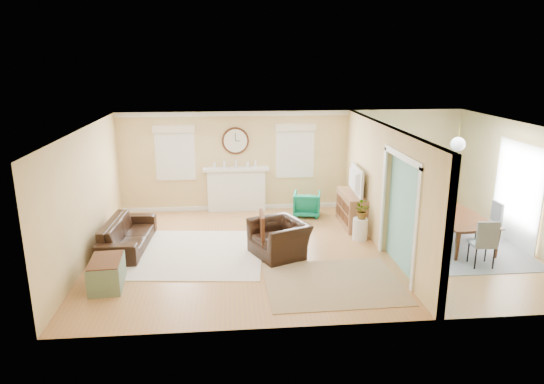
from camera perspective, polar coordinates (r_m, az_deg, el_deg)
The scene contains 29 objects.
floor at distance 10.34m, azimuth 4.60°, elevation -6.75°, with size 9.00×9.00×0.00m, color #AE7349.
wall_back at distance 12.81m, azimuth 2.46°, elevation 3.75°, with size 9.00×0.02×2.60m, color tan.
wall_front at distance 7.14m, azimuth 8.92°, elevation -6.15°, with size 9.00×0.02×2.60m, color tan.
wall_left at distance 10.17m, azimuth -21.07°, elevation -0.42°, with size 0.02×6.00×2.60m, color tan.
wall_right at distance 11.58m, azimuth 27.27°, elevation 0.73°, with size 0.02×6.00×2.60m, color tan.
ceiling at distance 9.66m, azimuth 4.94°, elevation 7.66°, with size 9.00×6.00×0.02m, color white.
partition at distance 10.54m, azimuth 12.63°, elevation 1.11°, with size 0.17×6.00×2.60m.
fireplace at distance 12.74m, azimuth -4.20°, elevation 0.41°, with size 1.70×0.30×1.17m.
wall_clock at distance 12.56m, azimuth -4.33°, elevation 6.03°, with size 0.70×0.07×0.70m.
window_left at distance 12.65m, azimuth -11.37°, elevation 4.96°, with size 1.05×0.13×1.42m.
window_right at distance 12.70m, azimuth 2.73°, elevation 5.29°, with size 1.05×0.13×1.42m.
french_doors at distance 11.60m, azimuth 26.96°, elevation -0.23°, with size 0.06×1.70×2.20m.
pendant at distance 10.67m, azimuth 21.03°, elevation 5.26°, with size 0.30×0.30×0.55m.
rug_cream at distance 10.25m, azimuth -9.71°, elevation -7.10°, with size 3.02×2.62×0.02m, color silver.
rug_jute at distance 8.93m, azimuth 7.16°, elevation -10.56°, with size 2.41×1.97×0.01m, color tan.
rug_grey at distance 11.32m, azimuth 20.81°, elevation -5.73°, with size 2.46×3.08×0.01m, color gray.
sofa at distance 10.75m, azimuth -16.62°, elevation -4.75°, with size 2.10×0.82×0.61m, color black.
eames_chair at distance 9.91m, azimuth 0.85°, elevation -5.49°, with size 1.10×0.96×0.71m, color black.
green_chair at distance 12.40m, azimuth 4.13°, elevation -1.40°, with size 0.66×0.68×0.62m, color #106A46.
trunk at distance 9.12m, azimuth -18.86°, elevation -9.02°, with size 0.61×0.93×0.51m.
credenza at distance 11.79m, azimuth 9.33°, elevation -2.03°, with size 0.46×1.36×0.80m.
tv at distance 11.59m, azimuth 9.41°, elevation 1.39°, with size 1.13×0.15×0.65m, color black.
garden_stool at distance 10.95m, azimuth 10.33°, elevation -4.31°, with size 0.33×0.33×0.49m, color white.
potted_plant at distance 10.82m, azimuth 10.44°, elevation -2.13°, with size 0.35×0.30×0.39m, color #337F33.
dining_table at distance 11.21m, azimuth 20.96°, elevation -4.21°, with size 1.86×1.03×0.65m, color #4E2612.
dining_chair_n at distance 12.06m, azimuth 18.83°, elevation -1.42°, with size 0.44×0.44×0.97m.
dining_chair_s at distance 10.17m, azimuth 23.55°, elevation -5.03°, with size 0.46×0.46×0.96m.
dining_chair_w at distance 10.77m, azimuth 17.72°, elevation -3.43°, with size 0.45×0.45×0.94m.
dining_chair_e at distance 11.52m, azimuth 24.14°, elevation -2.92°, with size 0.40×0.40×0.91m.
Camera 1 is at (-1.70, -9.42, 3.92)m, focal length 32.00 mm.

